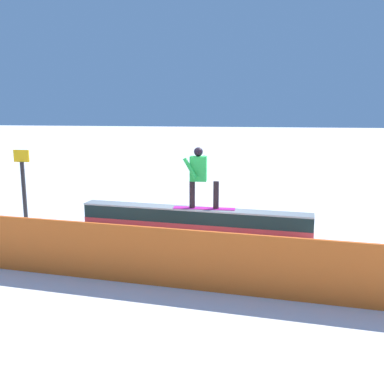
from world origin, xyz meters
name	(u,v)px	position (x,y,z in m)	size (l,w,h in m)	color
ground_plane	(193,230)	(0.00, 0.00, 0.00)	(120.00, 120.00, 0.00)	white
grind_box	(193,220)	(0.00, 0.00, 0.26)	(5.84, 1.01, 0.57)	black
snowboarder	(200,175)	(-0.16, 0.03, 1.40)	(1.53, 0.44, 1.52)	#C81F98
safety_fence	(160,257)	(0.00, 3.52, 0.52)	(9.28, 0.06, 1.04)	orange
trail_marker	(24,188)	(4.17, 0.64, 1.08)	(0.40, 0.10, 2.01)	#262628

